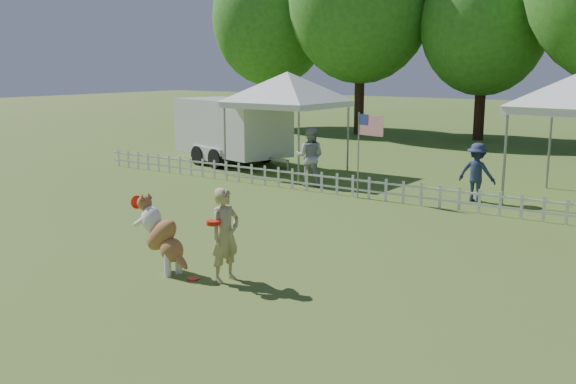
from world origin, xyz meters
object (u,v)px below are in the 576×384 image
object	(u,v)px
dog	(162,235)
spectator_a	(310,157)
frisbee_on_turf	(193,279)
handler	(225,235)
flag_pole	(358,156)
canopy_tent_left	(287,124)
cargo_trailer	(232,131)
spectator_b	(477,172)

from	to	relation	value
dog	spectator_a	xyz separation A→B (m)	(-2.33, 8.29, 0.23)
frisbee_on_turf	spectator_a	xyz separation A→B (m)	(-3.04, 8.31, 0.87)
handler	flag_pole	bearing A→B (deg)	18.12
handler	canopy_tent_left	world-z (taller)	canopy_tent_left
dog	cargo_trailer	xyz separation A→B (m)	(-7.03, 10.35, 0.54)
cargo_trailer	spectator_b	bearing A→B (deg)	5.72
dog	canopy_tent_left	world-z (taller)	canopy_tent_left
canopy_tent_left	flag_pole	size ratio (longest dim) A/B	1.41
handler	dog	distance (m)	1.25
frisbee_on_turf	spectator_a	size ratio (longest dim) A/B	0.12
handler	cargo_trailer	size ratio (longest dim) A/B	0.29
handler	cargo_trailer	xyz separation A→B (m)	(-8.25, 10.10, 0.41)
handler	spectator_b	world-z (taller)	handler
canopy_tent_left	flag_pole	bearing A→B (deg)	-29.04
dog	canopy_tent_left	size ratio (longest dim) A/B	0.40
handler	flag_pole	distance (m)	7.43
frisbee_on_turf	canopy_tent_left	distance (m)	10.99
frisbee_on_turf	cargo_trailer	bearing A→B (deg)	126.77
canopy_tent_left	cargo_trailer	world-z (taller)	canopy_tent_left
dog	handler	bearing A→B (deg)	19.00
handler	frisbee_on_turf	distance (m)	0.96
flag_pole	dog	bearing A→B (deg)	-74.42
frisbee_on_turf	canopy_tent_left	bearing A→B (deg)	116.52
flag_pole	spectator_a	xyz separation A→B (m)	(-2.04, 0.78, -0.28)
spectator_a	handler	bearing A→B (deg)	93.73
frisbee_on_turf	flag_pole	world-z (taller)	flag_pole
flag_pole	frisbee_on_turf	bearing A→B (deg)	-69.02
frisbee_on_turf	spectator_b	world-z (taller)	spectator_b
frisbee_on_turf	dog	bearing A→B (deg)	178.69
dog	spectator_b	world-z (taller)	spectator_b
spectator_b	handler	bearing A→B (deg)	85.69
handler	frisbee_on_turf	xyz separation A→B (m)	(-0.50, -0.27, -0.78)
handler	cargo_trailer	world-z (taller)	cargo_trailer
dog	frisbee_on_turf	bearing A→B (deg)	5.99
spectator_b	frisbee_on_turf	bearing A→B (deg)	82.85
canopy_tent_left	flag_pole	world-z (taller)	canopy_tent_left
frisbee_on_turf	spectator_a	world-z (taller)	spectator_a
dog	flag_pole	bearing A→B (deg)	99.46
spectator_b	flag_pole	bearing A→B (deg)	30.87
handler	dog	size ratio (longest dim) A/B	1.21
spectator_b	canopy_tent_left	bearing A→B (deg)	-2.73
handler	frisbee_on_turf	bearing A→B (deg)	124.82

